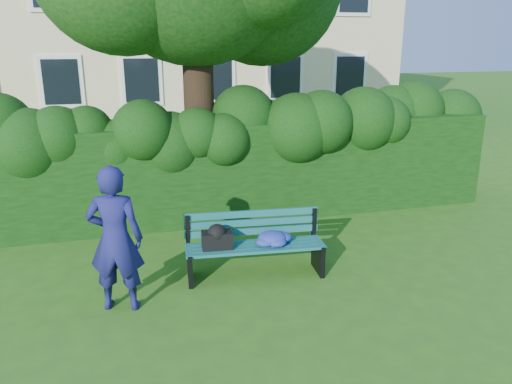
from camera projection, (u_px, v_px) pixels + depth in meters
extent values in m
plane|color=#2C5B1B|center=(267.00, 264.00, 7.49)|extent=(80.00, 80.00, 0.00)
cube|color=white|center=(61.00, 82.00, 15.20)|extent=(1.30, 0.08, 1.60)
cube|color=black|center=(61.00, 82.00, 15.17)|extent=(1.05, 0.04, 1.35)
cube|color=white|center=(142.00, 80.00, 15.81)|extent=(1.30, 0.08, 1.60)
cube|color=black|center=(142.00, 80.00, 15.77)|extent=(1.05, 0.04, 1.35)
cube|color=white|center=(216.00, 79.00, 16.42)|extent=(1.30, 0.08, 1.60)
cube|color=black|center=(216.00, 79.00, 16.38)|extent=(1.05, 0.04, 1.35)
cube|color=white|center=(285.00, 77.00, 17.02)|extent=(1.30, 0.08, 1.60)
cube|color=black|center=(285.00, 77.00, 16.98)|extent=(1.05, 0.04, 1.35)
cube|color=white|center=(349.00, 76.00, 17.63)|extent=(1.30, 0.08, 1.60)
cube|color=black|center=(350.00, 76.00, 17.59)|extent=(1.05, 0.04, 1.35)
cube|color=black|center=(233.00, 170.00, 9.26)|extent=(10.00, 1.00, 1.80)
cylinder|color=black|center=(199.00, 95.00, 8.92)|extent=(0.54, 0.54, 4.56)
cube|color=#115355|center=(257.00, 252.00, 6.81)|extent=(1.94, 0.28, 0.04)
cube|color=#115355|center=(256.00, 248.00, 6.92)|extent=(1.94, 0.28, 0.04)
cube|color=#115355|center=(255.00, 245.00, 7.03)|extent=(1.94, 0.28, 0.04)
cube|color=#115355|center=(253.00, 242.00, 7.14)|extent=(1.94, 0.28, 0.04)
cube|color=#115355|center=(252.00, 231.00, 7.18)|extent=(1.93, 0.22, 0.10)
cube|color=#115355|center=(252.00, 222.00, 7.15)|extent=(1.93, 0.22, 0.10)
cube|color=#115355|center=(252.00, 214.00, 7.13)|extent=(1.93, 0.22, 0.10)
cube|color=black|center=(190.00, 266.00, 6.89)|extent=(0.11, 0.50, 0.44)
cube|color=black|center=(188.00, 231.00, 7.01)|extent=(0.07, 0.07, 0.45)
cube|color=black|center=(189.00, 253.00, 6.78)|extent=(0.10, 0.42, 0.05)
cube|color=black|center=(318.00, 257.00, 7.19)|extent=(0.11, 0.50, 0.44)
cube|color=black|center=(314.00, 223.00, 7.31)|extent=(0.07, 0.07, 0.45)
cube|color=black|center=(320.00, 244.00, 7.08)|extent=(0.10, 0.42, 0.05)
cube|color=white|center=(226.00, 248.00, 6.85)|extent=(0.19, 0.15, 0.02)
cube|color=black|center=(217.00, 240.00, 6.85)|extent=(0.44, 0.28, 0.23)
imported|color=navy|center=(115.00, 239.00, 6.00)|extent=(0.76, 0.59, 1.84)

